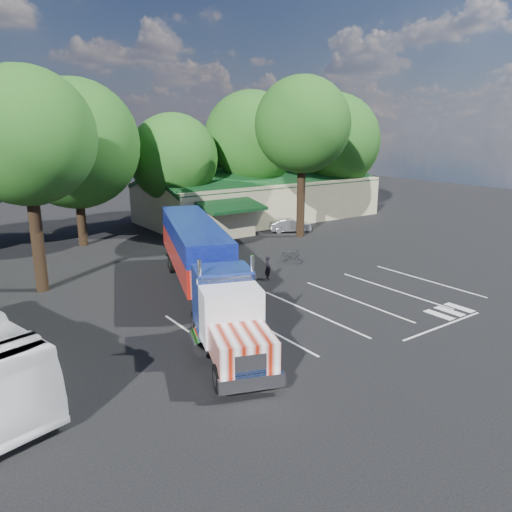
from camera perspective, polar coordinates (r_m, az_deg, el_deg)
ground at (r=30.66m, az=-1.04°, el=-3.21°), size 120.00×120.00×0.00m
event_hall at (r=52.15m, az=0.31°, el=6.72°), size 24.20×14.12×5.55m
tree_row_c at (r=41.90m, az=-20.02°, el=11.93°), size 10.00×10.00×13.05m
tree_row_d at (r=46.43m, az=-9.43°, el=10.98°), size 8.00×8.00×10.60m
tree_row_e at (r=51.40m, az=-0.49°, el=13.18°), size 9.60×9.60×12.90m
tree_row_f at (r=56.86m, az=8.72°, el=12.86°), size 10.40×10.40×13.00m
tree_near_left at (r=30.67m, az=-24.83°, el=12.24°), size 7.60×7.60×12.65m
tree_near_right at (r=42.95m, az=5.34°, el=14.67°), size 8.00×8.00×13.50m
semi_truck at (r=27.34m, az=-6.31°, el=-0.39°), size 9.10×19.46×4.16m
woman at (r=31.33m, az=1.37°, el=-1.35°), size 0.49×0.63×1.54m
bicycle at (r=35.48m, az=4.17°, el=0.09°), size 1.01×2.02×1.01m
silver_sedan at (r=45.66m, az=3.92°, el=3.52°), size 3.94×2.89×1.24m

